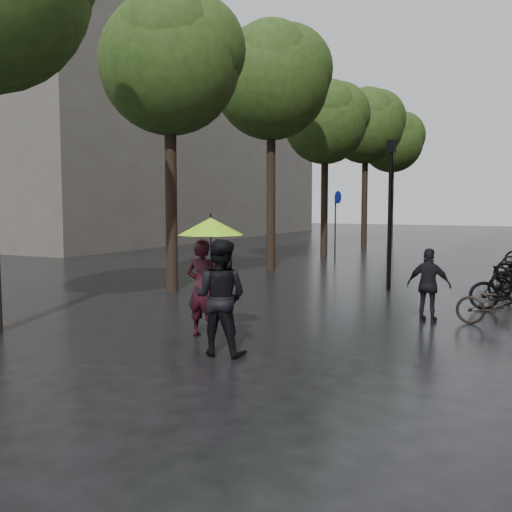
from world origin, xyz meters
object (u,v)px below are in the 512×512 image
Objects in this scene: person_burgundy at (203,288)px; lamp_post at (390,200)px; person_black at (220,297)px; pedestrian_walking at (429,285)px.

person_burgundy is 7.67m from lamp_post.
pedestrian_walking is (2.50, 4.21, -0.17)m from person_black.
lamp_post reaches higher than person_burgundy.
person_burgundy is 0.43× the size of lamp_post.
person_burgundy is 1.18× the size of pedestrian_walking.
person_black reaches higher than person_burgundy.
person_burgundy is 1.36m from person_black.
person_black is (0.94, -0.99, 0.04)m from person_burgundy.
lamp_post is at bearing -62.51° from pedestrian_walking.
person_black is 4.89m from pedestrian_walking.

